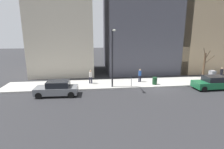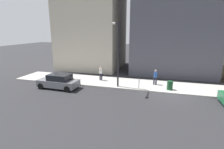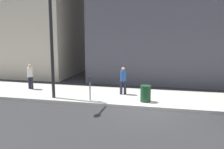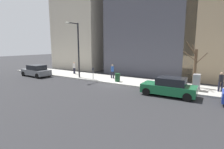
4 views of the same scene
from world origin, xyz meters
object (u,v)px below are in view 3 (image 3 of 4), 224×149
at_px(streetlamp, 49,30).
at_px(pedestrian_midblock, 123,79).
at_px(pedestrian_far_corner, 30,75).
at_px(trash_bin, 146,94).
at_px(parking_meter, 90,86).

distance_m(streetlamp, pedestrian_midblock, 5.15).
relative_size(streetlamp, pedestrian_far_corner, 3.92).
distance_m(trash_bin, pedestrian_midblock, 2.07).
distance_m(streetlamp, pedestrian_far_corner, 4.32).
distance_m(pedestrian_midblock, pedestrian_far_corner, 6.24).
xyz_separation_m(parking_meter, pedestrian_midblock, (1.80, -1.52, 0.11)).
xyz_separation_m(trash_bin, pedestrian_midblock, (1.35, 1.49, 0.49)).
xyz_separation_m(streetlamp, pedestrian_midblock, (1.97, -3.75, -2.93)).
relative_size(parking_meter, pedestrian_midblock, 0.81).
bearing_deg(pedestrian_far_corner, trash_bin, -171.96).
bearing_deg(streetlamp, parking_meter, -85.72).
distance_m(parking_meter, trash_bin, 3.06).
bearing_deg(trash_bin, streetlamp, 96.72).
height_order(trash_bin, pedestrian_midblock, pedestrian_midblock).
bearing_deg(trash_bin, pedestrian_far_corner, 80.05).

